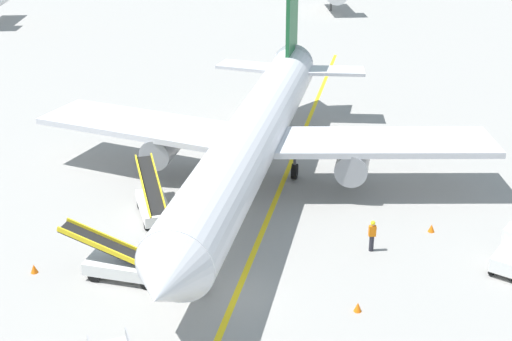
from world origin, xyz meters
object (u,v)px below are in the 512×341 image
Objects in this scene: safety_cone_nose_left at (195,265)px; safety_cone_wingtip_left at (34,269)px; airliner at (255,133)px; safety_cone_wingtip_right at (358,307)px; ground_crew_marshaller at (372,235)px; baggage_tug_near_wing at (512,252)px; belt_loader_forward_hold at (123,263)px; belt_loader_aft_hold at (153,203)px; safety_cone_nose_right at (431,228)px.

safety_cone_nose_left is 7.69m from safety_cone_wingtip_left.
airliner is 14.34m from safety_cone_wingtip_right.
baggage_tug_near_wing is at bearing -18.12° from ground_crew_marshaller.
belt_loader_forward_hold is at bearing 179.52° from baggage_tug_near_wing.
belt_loader_aft_hold is 15.20m from safety_cone_nose_right.
belt_loader_aft_hold reaches higher than safety_cone_nose_right.
airliner reaches higher than safety_cone_nose_left.
safety_cone_wingtip_right is (3.81, -13.44, -3.20)m from airliner.
baggage_tug_near_wing is 0.52× the size of belt_loader_aft_hold.
belt_loader_aft_hold is 11.73× the size of safety_cone_nose_left.
baggage_tug_near_wing is 6.69m from ground_crew_marshaller.
safety_cone_wingtip_right is at bearing -44.88° from belt_loader_aft_hold.
safety_cone_nose_left is (2.46, -5.79, -0.56)m from belt_loader_aft_hold.
safety_cone_nose_right is (14.95, -2.65, -0.56)m from belt_loader_aft_hold.
airliner is 15.91m from baggage_tug_near_wing.
safety_cone_wingtip_left is at bearing 171.18° from belt_loader_forward_hold.
airliner is at bearing 138.83° from baggage_tug_near_wing.
baggage_tug_near_wing reaches higher than safety_cone_wingtip_left.
safety_cone_nose_left is 1.00× the size of safety_cone_wingtip_right.
belt_loader_forward_hold is 4.44m from safety_cone_wingtip_left.
baggage_tug_near_wing is (11.83, -10.34, -2.49)m from airliner.
baggage_tug_near_wing is 6.11× the size of safety_cone_wingtip_left.
belt_loader_aft_hold is 12.18m from ground_crew_marshaller.
belt_loader_aft_hold is at bearing 158.53° from ground_crew_marshaller.
baggage_tug_near_wing is at bearing -41.17° from airliner.
belt_loader_forward_hold is at bearing -171.04° from ground_crew_marshaller.
safety_cone_nose_left is at bearing 177.17° from baggage_tug_near_wing.
safety_cone_nose_right is at bearing 125.16° from baggage_tug_near_wing.
belt_loader_forward_hold is 3.44m from safety_cone_nose_left.
safety_cone_nose_right is 20.41m from safety_cone_wingtip_left.
ground_crew_marshaller is at bearing 72.29° from safety_cone_wingtip_right.
airliner is 12.50m from belt_loader_forward_hold.
safety_cone_nose_right is at bearing 26.59° from ground_crew_marshaller.
safety_cone_nose_left is at bearing -171.48° from ground_crew_marshaller.
belt_loader_aft_hold is 11.73× the size of safety_cone_wingtip_right.
safety_cone_wingtip_left is at bearing -132.50° from belt_loader_aft_hold.
belt_loader_forward_hold reaches higher than baggage_tug_near_wing.
airliner is at bearing 123.50° from ground_crew_marshaller.
safety_cone_wingtip_right is at bearing -14.77° from safety_cone_wingtip_left.
belt_loader_forward_hold is 16.27m from safety_cone_nose_right.
safety_cone_wingtip_right is (-8.01, -3.10, -0.71)m from baggage_tug_near_wing.
belt_loader_forward_hold and belt_loader_aft_hold have the same top height.
airliner is 10.67m from safety_cone_nose_left.
belt_loader_forward_hold is at bearing -169.85° from safety_cone_nose_left.
baggage_tug_near_wing is 6.11× the size of safety_cone_nose_left.
baggage_tug_near_wing is 18.57m from belt_loader_forward_hold.
safety_cone_nose_left is at bearing -0.58° from safety_cone_wingtip_left.
airliner is 79.23× the size of safety_cone_wingtip_left.
airliner is at bearing 105.84° from safety_cone_wingtip_right.
belt_loader_aft_hold is at bearing 113.05° from safety_cone_nose_left.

